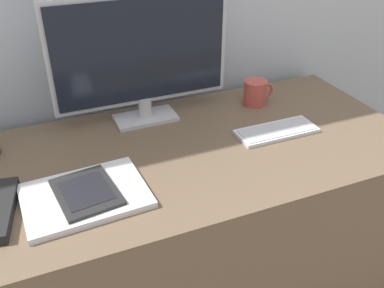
{
  "coord_description": "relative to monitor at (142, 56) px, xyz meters",
  "views": [
    {
      "loc": [
        -0.41,
        -0.83,
        1.41
      ],
      "look_at": [
        -0.02,
        0.1,
        0.79
      ],
      "focal_mm": 40.0,
      "sensor_mm": 36.0,
      "label": 1
    }
  ],
  "objects": [
    {
      "name": "laptop",
      "position": [
        -0.27,
        -0.35,
        -0.21
      ],
      "size": [
        0.31,
        0.24,
        0.02
      ],
      "color": "silver",
      "rests_on": "desk"
    },
    {
      "name": "keyboard",
      "position": [
        0.35,
        -0.25,
        -0.21
      ],
      "size": [
        0.26,
        0.1,
        0.01
      ],
      "color": "silver",
      "rests_on": "desk"
    },
    {
      "name": "desk",
      "position": [
        0.07,
        -0.23,
        -0.58
      ],
      "size": [
        1.38,
        0.66,
        0.73
      ],
      "color": "brown",
      "rests_on": "ground_plane"
    },
    {
      "name": "coffee_mug",
      "position": [
        0.4,
        -0.04,
        -0.18
      ],
      "size": [
        0.12,
        0.08,
        0.09
      ],
      "color": "#B7473D",
      "rests_on": "desk"
    },
    {
      "name": "ereader",
      "position": [
        -0.26,
        -0.35,
        -0.2
      ],
      "size": [
        0.16,
        0.2,
        0.01
      ],
      "color": "black",
      "rests_on": "laptop"
    },
    {
      "name": "monitor",
      "position": [
        0.0,
        0.0,
        0.0
      ],
      "size": [
        0.57,
        0.11,
        0.41
      ],
      "color": "#B7B7BC",
      "rests_on": "desk"
    }
  ]
}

